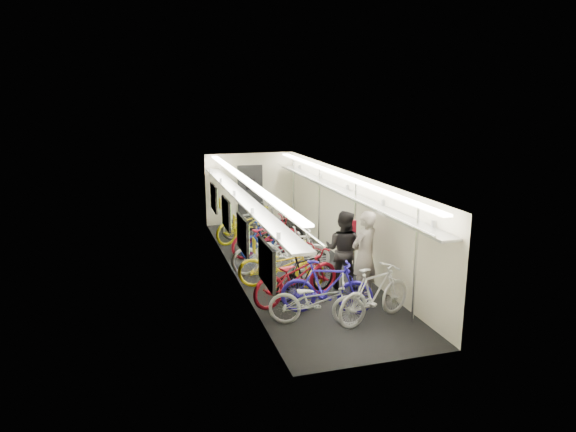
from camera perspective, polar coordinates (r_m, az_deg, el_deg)
train_car_shell at (r=13.24m, az=-1.91°, el=1.86°), size 10.00×10.00×10.00m
bicycle_0 at (r=9.82m, az=3.20°, el=-9.40°), size 1.93×1.26×0.96m
bicycle_1 at (r=10.28m, az=4.33°, el=-7.91°), size 1.91×1.16×1.11m
bicycle_2 at (r=10.84m, az=0.94°, el=-6.67°), size 2.29×1.45×1.14m
bicycle_3 at (r=11.10m, az=2.00°, el=-6.51°), size 1.75×1.14×1.02m
bicycle_4 at (r=11.63m, az=-0.77°, el=-5.53°), size 2.10×1.33×1.04m
bicycle_5 at (r=12.58m, az=0.38°, el=-3.83°), size 1.97×1.07×1.14m
bicycle_6 at (r=12.53m, az=-1.58°, el=-4.02°), size 2.15×0.91×1.10m
bicycle_7 at (r=13.94m, az=-2.48°, el=-2.42°), size 1.75×1.10×1.02m
bicycle_8 at (r=13.95m, az=-2.43°, el=-2.30°), size 2.13×1.07×1.07m
bicycle_9 at (r=14.30m, az=-1.81°, el=-1.83°), size 1.90×0.80×1.10m
bicycle_10 at (r=15.31m, az=-4.66°, el=-0.94°), size 2.15×1.31×1.07m
bicycle_11 at (r=10.06m, az=9.63°, el=-8.51°), size 1.93×1.15×1.12m
bicycle_12 at (r=15.81m, az=-4.17°, el=-0.56°), size 2.04×1.05×1.02m
bicycle_14 at (r=16.10m, az=-3.34°, el=-0.50°), size 1.83×1.26×0.91m
passenger_near at (r=11.04m, az=8.48°, el=-4.32°), size 0.83×0.71×1.91m
passenger_mid at (r=11.59m, az=6.18°, el=-3.74°), size 1.10×1.08×1.79m
backpack at (r=11.89m, az=6.89°, el=-1.39°), size 0.28×0.19×0.38m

